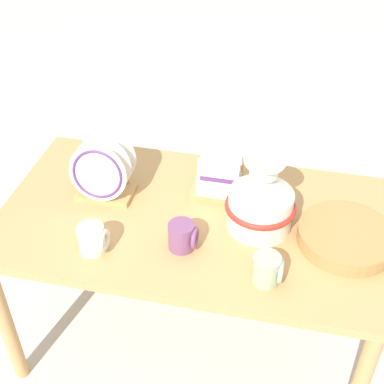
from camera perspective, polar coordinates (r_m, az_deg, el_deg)
ground_plane at (r=2.44m, az=-0.00°, el=-15.03°), size 14.00×14.00×0.00m
display_table at (r=1.98m, az=-0.00°, el=-4.33°), size 1.39×0.77×0.70m
ceramic_vase at (r=1.82m, az=7.38°, el=-0.82°), size 0.25×0.25×0.29m
dish_rack_round_plates at (r=1.98m, az=-9.47°, el=1.77°), size 0.22×0.16×0.24m
dish_rack_square_plates at (r=2.00m, az=3.00°, el=1.15°), size 0.21×0.15×0.18m
wicker_charger_stack at (r=1.88m, az=16.12°, el=-4.61°), size 0.33×0.33×0.05m
mug_plum_glaze at (r=1.77m, az=-0.94°, el=-4.74°), size 0.10×0.09×0.10m
mug_sage_glaze at (r=1.68m, az=8.09°, el=-8.17°), size 0.10×0.09×0.10m
mug_cream_glaze at (r=1.79m, az=-10.51°, el=-4.96°), size 0.10×0.09×0.10m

